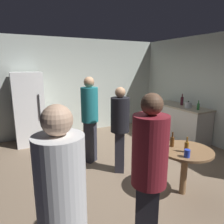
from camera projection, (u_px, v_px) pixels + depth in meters
name	position (u px, v px, depth m)	size (l,w,h in m)	color
ground_plane	(121.00, 169.00, 4.14)	(5.20, 5.20, 0.10)	#7A6651
wall_back	(76.00, 86.00, 6.10)	(5.32, 0.06, 2.70)	beige
wall_side_right	(217.00, 91.00, 5.01)	(0.06, 5.20, 2.70)	beige
refrigerator	(29.00, 109.00, 5.20)	(0.70, 0.68, 1.80)	white
kitchen_counter	(179.00, 122.00, 5.72)	(0.64, 1.69, 0.90)	beige
kettle	(188.00, 105.00, 5.32)	(0.24, 0.17, 0.18)	#B2B2B7
wine_bottle_on_counter	(182.00, 101.00, 5.65)	(0.08, 0.08, 0.31)	#3F141E
beer_bottle_on_counter	(198.00, 106.00, 5.07)	(0.06, 0.06, 0.23)	#26662D
foreground_table	(185.00, 156.00, 3.16)	(0.80, 0.80, 0.73)	olive
beer_bottle_amber	(187.00, 147.00, 3.02)	(0.06, 0.06, 0.23)	#8C5919
beer_bottle_brown	(172.00, 141.00, 3.23)	(0.06, 0.06, 0.23)	#593314
plastic_cup_blue	(187.00, 153.00, 2.86)	(0.08, 0.08, 0.11)	blue
person_in_maroon_shirt	(149.00, 168.00, 1.99)	(0.48, 0.48, 1.74)	#2D2D38
person_in_black_shirt	(120.00, 124.00, 3.79)	(0.47, 0.47, 1.59)	#2D2D38
person_in_white_shirt	(62.00, 207.00, 1.44)	(0.48, 0.48, 1.74)	#2D2D38
person_in_teal_shirt	(90.00, 113.00, 4.16)	(0.46, 0.46, 1.75)	#2D2D38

